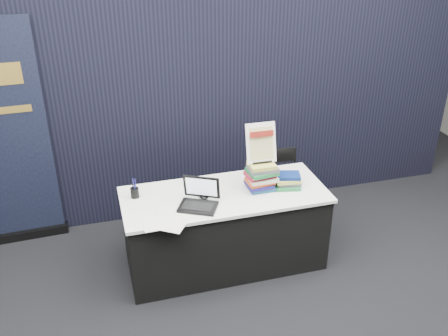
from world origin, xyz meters
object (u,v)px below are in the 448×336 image
info_sign (261,143)px  stacking_chair (282,188)px  laptop (197,200)px  pullup_banner (2,151)px  display_table (225,229)px  book_stack_tall (261,176)px  book_stack_short (288,180)px

info_sign → stacking_chair: bearing=46.3°
laptop → info_sign: (0.61, 0.14, 0.38)m
laptop → info_sign: 0.73m
stacking_chair → pullup_banner: bearing=170.7°
display_table → book_stack_tall: book_stack_tall is taller
book_stack_tall → book_stack_short: book_stack_tall is taller
display_table → laptop: 0.53m
book_stack_short → info_sign: (-0.25, 0.04, 0.37)m
book_stack_tall → stacking_chair: bearing=47.5°
info_sign → pullup_banner: (-2.20, 0.94, -0.22)m
book_stack_tall → pullup_banner: pullup_banner is taller
display_table → stacking_chair: stacking_chair is taller
pullup_banner → info_sign: bearing=-25.3°
display_table → stacking_chair: size_ratio=2.15×
display_table → laptop: (-0.28, -0.13, 0.43)m
laptop → book_stack_short: bearing=33.9°
laptop → book_stack_tall: bearing=37.9°
book_stack_short → stacking_chair: 0.58m
laptop → book_stack_short: 0.87m
stacking_chair → display_table: bearing=-147.9°
display_table → book_stack_short: bearing=-3.3°
display_table → book_stack_tall: 0.60m
display_table → laptop: laptop is taller
laptop → book_stack_tall: size_ratio=1.43×
display_table → pullup_banner: 2.19m
info_sign → stacking_chair: (0.40, 0.40, -0.72)m
display_table → stacking_chair: (0.72, 0.41, 0.09)m
laptop → info_sign: bearing=40.6°
book_stack_short → pullup_banner: pullup_banner is taller
stacking_chair → laptop: bearing=-149.2°
book_stack_tall → pullup_banner: bearing=156.3°
display_table → book_stack_tall: (0.33, -0.02, 0.51)m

